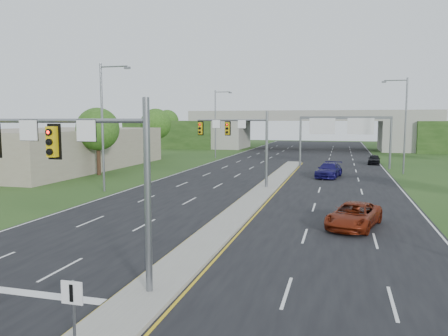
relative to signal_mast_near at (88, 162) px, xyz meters
name	(u,v)px	position (x,y,z in m)	size (l,w,h in m)	color
ground	(150,295)	(2.26, 0.07, -4.73)	(240.00, 240.00, 0.00)	#213F16
road	(281,175)	(2.26, 35.07, -4.72)	(24.00, 160.00, 0.02)	black
median	(262,191)	(2.26, 23.07, -4.63)	(2.00, 54.00, 0.16)	gray
lane_markings	(267,182)	(1.66, 28.99, -4.70)	(23.72, 160.00, 0.01)	gold
signal_mast_near	(88,162)	(0.00, 0.00, 0.00)	(6.62, 0.60, 7.00)	slate
signal_mast_far	(242,136)	(0.00, 25.00, 0.00)	(6.62, 0.60, 7.00)	slate
keep_right_sign	(73,307)	(2.26, -4.45, -3.21)	(0.60, 0.13, 2.20)	slate
sign_gantry	(343,127)	(8.95, 44.99, 0.51)	(11.58, 0.44, 6.67)	slate
overpass	(310,133)	(2.26, 80.07, -1.17)	(80.00, 14.00, 8.10)	gray
lightpole_l_mid	(104,121)	(-11.03, 20.07, 1.38)	(2.85, 0.25, 11.00)	slate
lightpole_l_far	(216,121)	(-11.03, 55.07, 1.38)	(2.85, 0.25, 11.00)	slate
lightpole_r_far	(404,121)	(15.56, 40.07, 1.38)	(2.85, 0.25, 11.00)	slate
tree_l_near	(98,129)	(-17.74, 30.07, 0.45)	(4.80, 4.80, 7.60)	#382316
tree_l_mid	(156,124)	(-21.74, 55.07, 0.78)	(5.20, 5.20, 8.12)	#382316
tree_back_a	(167,121)	(-35.74, 94.07, 1.11)	(6.00, 6.00, 8.85)	#382316
tree_back_b	(218,123)	(-21.74, 94.07, 0.78)	(5.60, 5.60, 8.32)	#382316
tree_back_c	(422,123)	(26.26, 94.07, 0.78)	(5.60, 5.60, 8.32)	#382316
commercial_building	(51,149)	(-27.74, 35.07, -2.23)	(18.00, 30.00, 5.00)	gray
car_far_a	(354,215)	(9.55, 12.20, -3.99)	(2.36, 5.12, 1.42)	#671B0A
car_far_b	(329,170)	(7.52, 34.58, -3.92)	(2.21, 5.42, 1.57)	#100C4A
car_far_c	(374,159)	(13.26, 50.77, -4.03)	(1.60, 3.98, 1.36)	black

